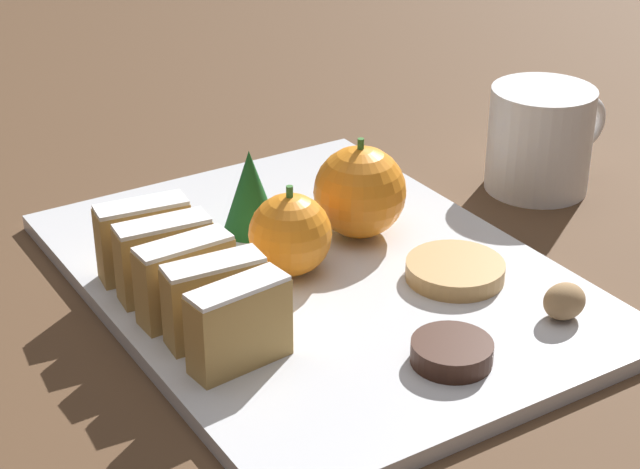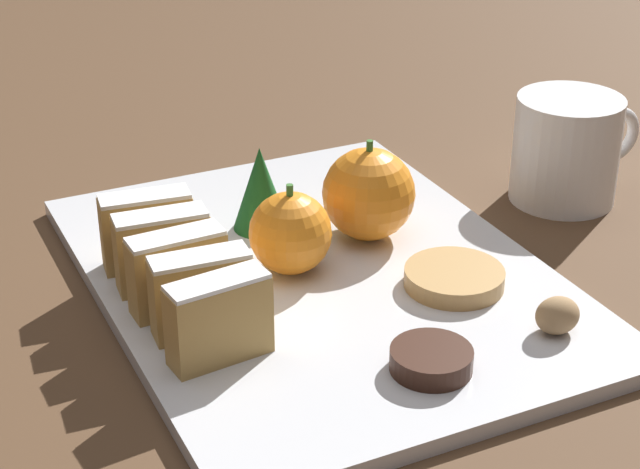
% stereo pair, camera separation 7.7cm
% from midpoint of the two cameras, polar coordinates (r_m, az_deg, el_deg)
% --- Properties ---
extents(ground_plane, '(6.00, 6.00, 0.00)m').
position_cam_midpoint_polar(ground_plane, '(0.79, 2.79, -2.80)').
color(ground_plane, '#513823').
extents(serving_platter, '(0.31, 0.41, 0.01)m').
position_cam_midpoint_polar(serving_platter, '(0.78, 2.80, -2.42)').
color(serving_platter, silver).
rests_on(serving_platter, ground_plane).
extents(stollen_slice_front, '(0.07, 0.03, 0.06)m').
position_cam_midpoint_polar(stollen_slice_front, '(0.67, -2.15, -4.65)').
color(stollen_slice_front, tan).
rests_on(stollen_slice_front, serving_platter).
extents(stollen_slice_second, '(0.07, 0.03, 0.06)m').
position_cam_midpoint_polar(stollen_slice_second, '(0.69, -3.22, -3.27)').
color(stollen_slice_second, tan).
rests_on(stollen_slice_second, serving_platter).
extents(stollen_slice_third, '(0.07, 0.03, 0.06)m').
position_cam_midpoint_polar(stollen_slice_third, '(0.72, -4.61, -2.09)').
color(stollen_slice_third, tan).
rests_on(stollen_slice_third, serving_platter).
extents(stollen_slice_fourth, '(0.07, 0.03, 0.06)m').
position_cam_midpoint_polar(stollen_slice_fourth, '(0.75, -5.54, -0.91)').
color(stollen_slice_fourth, tan).
rests_on(stollen_slice_fourth, serving_platter).
extents(stollen_slice_fifth, '(0.07, 0.03, 0.06)m').
position_cam_midpoint_polar(stollen_slice_fifth, '(0.78, -6.46, 0.16)').
color(stollen_slice_fifth, tan).
rests_on(stollen_slice_fifth, serving_platter).
extents(orange_near, '(0.06, 0.06, 0.07)m').
position_cam_midpoint_polar(orange_near, '(0.77, 1.26, 0.01)').
color(orange_near, orange).
rests_on(orange_near, serving_platter).
extents(orange_far, '(0.07, 0.07, 0.08)m').
position_cam_midpoint_polar(orange_far, '(0.82, 5.30, 2.11)').
color(orange_far, orange).
rests_on(orange_far, serving_platter).
extents(walnut, '(0.03, 0.03, 0.03)m').
position_cam_midpoint_polar(walnut, '(0.73, 15.53, -4.26)').
color(walnut, '#9E7A51').
rests_on(walnut, serving_platter).
extents(chocolate_cookie, '(0.05, 0.05, 0.01)m').
position_cam_midpoint_polar(chocolate_cookie, '(0.68, 9.22, -6.71)').
color(chocolate_cookie, '#381E14').
rests_on(chocolate_cookie, serving_platter).
extents(gingerbread_cookie, '(0.07, 0.07, 0.01)m').
position_cam_midpoint_polar(gingerbread_cookie, '(0.77, 10.02, -2.37)').
color(gingerbread_cookie, tan).
rests_on(gingerbread_cookie, serving_platter).
extents(evergreen_sprig, '(0.04, 0.04, 0.07)m').
position_cam_midpoint_polar(evergreen_sprig, '(0.83, -0.56, 2.42)').
color(evergreen_sprig, '#195623').
rests_on(evergreen_sprig, serving_platter).
extents(coffee_mug, '(0.12, 0.09, 0.09)m').
position_cam_midpoint_polar(coffee_mug, '(0.93, 15.39, 4.37)').
color(coffee_mug, white).
rests_on(coffee_mug, ground_plane).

